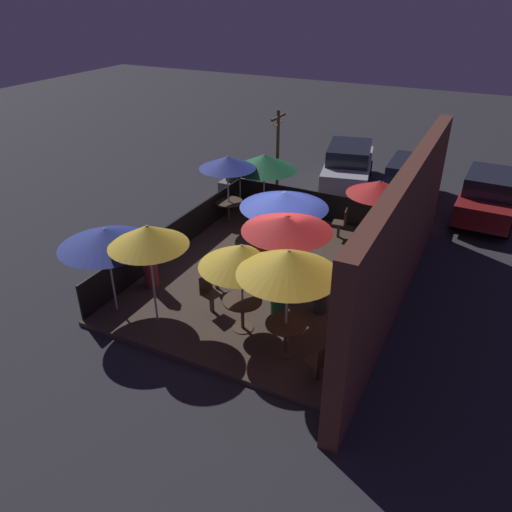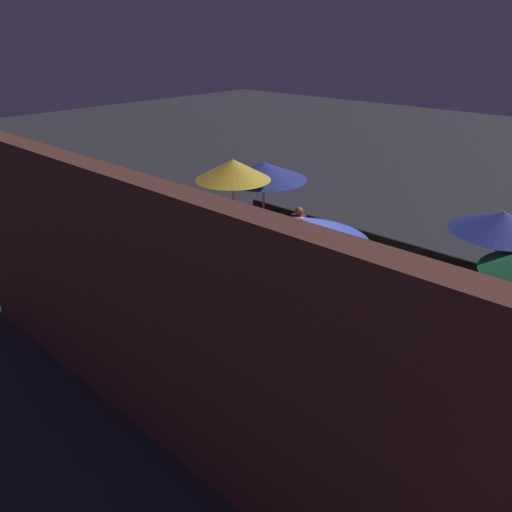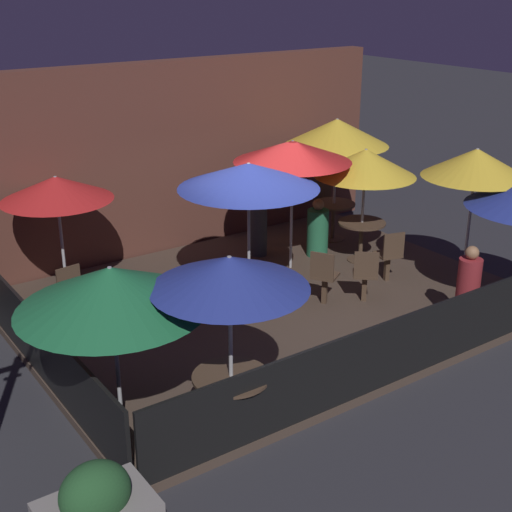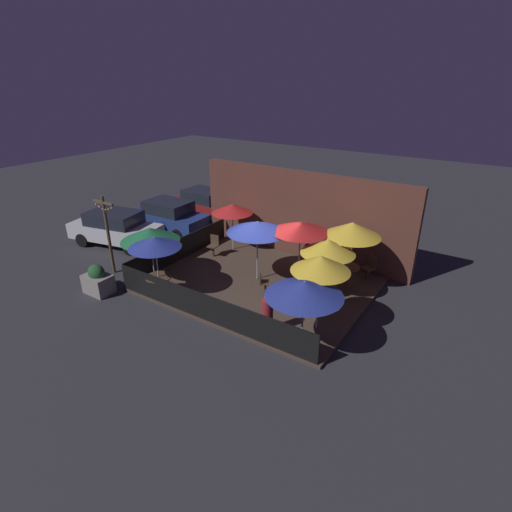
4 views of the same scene
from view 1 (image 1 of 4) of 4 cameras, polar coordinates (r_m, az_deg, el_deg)
ground_plane at (r=13.73m, az=1.63°, el=-2.44°), size 60.00×60.00×0.00m
patio_deck at (r=13.70m, az=1.63°, el=-2.22°), size 8.04×6.20×0.12m
building_wall at (r=12.00m, az=16.33°, el=1.65°), size 9.64×0.36×3.76m
fence_front at (r=14.82m, az=-9.12°, el=2.30°), size 7.84×0.05×0.95m
fence_side_left at (r=16.77m, az=7.44°, el=5.67°), size 0.05×6.00×0.95m
patio_umbrella_0 at (r=9.71m, az=3.71°, el=-0.72°), size 2.07×2.07×2.50m
patio_umbrella_1 at (r=10.59m, az=-1.65°, el=0.07°), size 1.88×1.88×2.17m
patio_umbrella_2 at (r=15.98m, az=-3.28°, el=10.63°), size 1.82×1.82×2.22m
patio_umbrella_3 at (r=10.98m, az=-12.28°, el=2.28°), size 1.77×1.77×2.47m
patio_umbrella_4 at (r=14.61m, az=13.85°, el=7.59°), size 1.82×1.82×2.11m
patio_umbrella_5 at (r=16.61m, az=0.95°, el=10.71°), size 2.20×2.20×2.09m
patio_umbrella_6 at (r=12.81m, az=3.24°, el=6.45°), size 2.29×2.29×2.35m
patio_umbrella_7 at (r=11.34m, az=3.59°, el=3.75°), size 2.11×2.11×2.41m
patio_umbrella_8 at (r=11.75m, az=-16.83°, el=2.05°), size 2.18×2.18×2.18m
dining_table_0 at (r=10.60m, az=3.43°, el=-8.35°), size 0.87×0.87×0.78m
dining_table_1 at (r=11.27m, az=-1.56°, el=-5.72°), size 0.90×0.90×0.78m
dining_table_2 at (r=16.49m, az=-3.14°, el=5.82°), size 0.93×0.93×0.71m
patio_chair_0 at (r=15.62m, az=9.72°, el=3.84°), size 0.45×0.45×0.94m
patio_chair_1 at (r=12.84m, az=-4.65°, el=-1.63°), size 0.56×0.56×0.94m
patio_chair_2 at (r=10.04m, az=7.31°, el=-11.80°), size 0.54×0.54×0.94m
patio_chair_3 at (r=11.97m, az=-5.35°, el=-4.09°), size 0.49×0.49×0.95m
patio_chair_4 at (r=13.17m, az=-2.09°, el=-0.65°), size 0.55×0.55×0.96m
patron_0 at (r=11.95m, az=7.50°, el=-4.06°), size 0.46×0.46×1.23m
patron_1 at (r=13.11m, az=-11.99°, el=-1.11°), size 0.37×0.37×1.33m
patron_2 at (r=11.47m, az=2.69°, el=-5.82°), size 0.57×0.57×1.14m
planter_box at (r=18.74m, az=-2.61°, el=8.09°), size 1.04×0.73×1.13m
light_post at (r=18.50m, az=2.49°, el=12.15°), size 1.10×0.12×3.20m
parked_car_0 at (r=20.19m, az=10.50°, el=10.25°), size 4.53×2.55×1.62m
parked_car_1 at (r=18.86m, az=17.30°, el=8.08°), size 4.09×1.89×1.62m
parked_car_2 at (r=18.55m, az=25.08°, el=6.27°), size 3.92×1.90×1.62m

